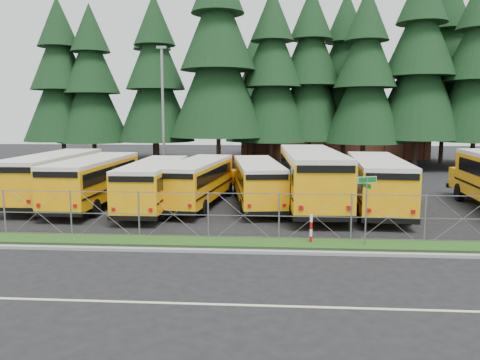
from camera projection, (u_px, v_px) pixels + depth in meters
The scene contains 29 objects.
ground at pixel (301, 234), 20.70m from camera, with size 120.00×120.00×0.00m, color black.
curb at pixel (306, 253), 17.62m from camera, with size 50.00×0.25×0.12m, color gray.
grass_verge at pixel (304, 243), 19.01m from camera, with size 50.00×1.40×0.06m, color #174012.
road_lane_line at pixel (319, 307), 12.79m from camera, with size 50.00×0.12×0.01m, color beige.
chainlink_fence at pixel (303, 216), 19.57m from camera, with size 44.00×0.10×2.00m, color gray, non-canonical shape.
brick_building at pixel (330, 132), 59.38m from camera, with size 22.00×10.00×6.00m, color brown.
bus_0 at pixel (57, 178), 27.99m from camera, with size 2.61×11.08×2.90m, color orange, non-canonical shape.
bus_1 at pixel (96, 182), 26.91m from camera, with size 2.49×10.56×2.77m, color orange, non-canonical shape.
bus_2 at pixel (156, 185), 25.96m from camera, with size 2.38×10.10×2.65m, color orange, non-canonical shape.
bus_3 at pixel (199, 183), 27.00m from camera, with size 2.37×10.03×2.63m, color orange, non-canonical shape.
bus_4 at pixel (257, 183), 26.92m from camera, with size 2.33×9.86×2.59m, color orange, non-canonical shape.
bus_5 at pixel (310, 179), 26.38m from camera, with size 2.93×12.40×3.25m, color orange, non-canonical shape.
bus_6 at pixel (376, 184), 25.60m from camera, with size 2.60×11.02×2.89m, color orange, non-canonical shape.
street_sign at pixel (367, 196), 18.52m from camera, with size 0.79×0.52×2.81m.
striped_bollard at pixel (311, 229), 19.06m from camera, with size 0.11×0.11×1.20m, color #B20C0C.
light_standard at pixel (163, 111), 34.54m from camera, with size 0.70×0.35×10.14m.
conifer_0 at pixel (61, 82), 48.05m from camera, with size 7.72×7.72×17.06m, color black, non-canonical shape.
conifer_1 at pixel (92, 86), 47.43m from camera, with size 7.34×7.34×16.23m, color black, non-canonical shape.
conifer_2 at pixel (156, 81), 46.96m from camera, with size 7.72×7.72×17.07m, color black, non-canonical shape.
conifer_3 at pixel (218, 60), 44.63m from camera, with size 9.41×9.41×20.82m, color black, non-canonical shape.
conifer_4 at pixel (272, 79), 45.86m from camera, with size 7.88×7.88×17.42m, color black, non-canonical shape.
conifer_5 at pixel (310, 77), 47.17m from camera, with size 8.10×8.10×17.91m, color black, non-canonical shape.
conifer_6 at pixel (365, 79), 44.24m from camera, with size 7.73×7.73×17.09m, color black, non-canonical shape.
conifer_7 at pixel (419, 67), 44.25m from camera, with size 8.78×8.78×19.41m, color black, non-canonical shape.
conifer_8 at pixel (478, 71), 43.45m from camera, with size 8.32×8.32×18.41m, color black, non-canonical shape.
conifer_10 at pixel (153, 82), 54.89m from camera, with size 8.15×8.15×18.03m, color black, non-canonical shape.
conifer_11 at pixel (254, 97), 53.86m from camera, with size 6.54×6.54×14.46m, color black, non-canonical shape.
conifer_12 at pixel (345, 79), 48.91m from camera, with size 8.07×8.07×17.85m, color black, non-canonical shape.
conifer_13 at pixel (446, 70), 48.96m from camera, with size 8.92×8.92×19.73m, color black, non-canonical shape.
Camera 1 is at (-1.31, -20.30, 5.24)m, focal length 35.00 mm.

